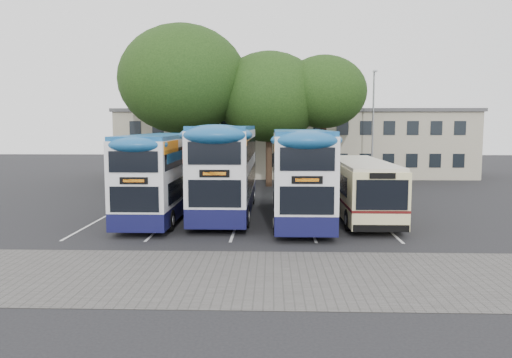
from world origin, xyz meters
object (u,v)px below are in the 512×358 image
Objects in this scene: tree_mid at (269,97)px; bus_single at (361,185)px; bus_dd_left at (162,172)px; tree_right at (324,92)px; bus_dd_mid at (227,166)px; tree_left at (183,79)px; bus_dd_right at (300,171)px; lamp_post at (373,121)px.

bus_single is at bearing -69.56° from tree_mid.
bus_dd_left is at bearing -112.31° from tree_mid.
tree_right is 1.02× the size of bus_single.
bus_dd_mid is (3.26, 1.13, 0.23)m from bus_dd_left.
tree_mid reaches higher than bus_dd_left.
bus_dd_right is at bearing -58.11° from tree_left.
tree_right is (10.69, 0.28, -0.96)m from tree_left.
bus_single is at bearing -6.37° from bus_dd_mid.
tree_left is at bearing 121.89° from bus_dd_right.
tree_right is at bearing 61.94° from bus_dd_mid.
bus_single is at bearing 13.19° from bus_dd_right.
bus_dd_mid is (4.36, -11.59, -5.59)m from tree_left.
tree_right is 0.97× the size of bus_dd_left.
bus_dd_mid is at bearing -69.37° from tree_left.
lamp_post is 5.06m from tree_right.
tree_right is 16.87m from bus_dd_left.
tree_mid reaches higher than tree_right.
lamp_post is 15.39m from bus_single.
lamp_post reaches higher than bus_single.
tree_left reaches higher than bus_dd_right.
bus_dd_mid is 4.10m from bus_dd_right.
lamp_post is at bearing 25.19° from tree_right.
lamp_post is at bearing 11.41° from tree_mid.
bus_single is (3.20, 0.75, -0.82)m from bus_dd_right.
bus_dd_mid is (-6.32, -11.87, -4.63)m from tree_right.
bus_dd_right is at bearing -83.27° from tree_mid.
bus_dd_right is at bearing -166.81° from bus_single.
tree_right is at bearing 53.59° from bus_dd_left.
lamp_post reaches higher than bus_dd_mid.
lamp_post is 16.94m from bus_dd_right.
tree_right is (4.14, -0.28, 0.34)m from tree_mid.
bus_dd_right is 1.10× the size of bus_single.
tree_left is 16.47m from bus_dd_right.
bus_dd_left is (-9.58, -13.00, -4.87)m from tree_right.
tree_left is at bearing -175.13° from tree_mid.
bus_single is (7.00, -0.78, -0.93)m from bus_dd_mid.
tree_right reaches higher than bus_dd_right.
lamp_post is 15.32m from tree_left.
bus_dd_mid is at bearing -100.21° from tree_mid.
bus_dd_mid is at bearing 19.15° from bus_dd_left.
bus_single is (10.26, 0.35, -0.70)m from bus_dd_left.
tree_right is 0.89× the size of bus_dd_mid.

